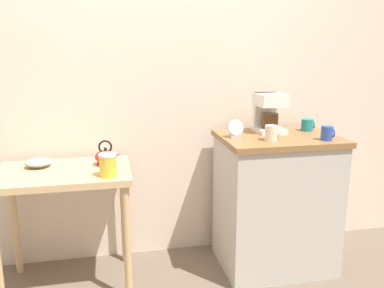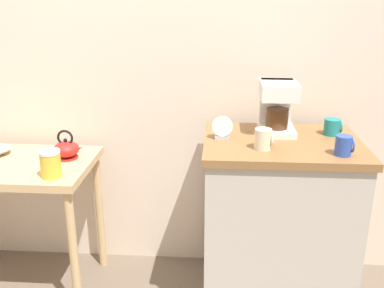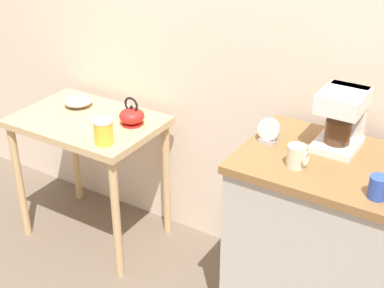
% 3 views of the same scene
% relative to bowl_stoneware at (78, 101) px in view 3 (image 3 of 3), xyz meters
% --- Properties ---
extents(ground_plane, '(8.00, 8.00, 0.00)m').
position_rel_bowl_stoneware_xyz_m(ground_plane, '(0.79, -0.09, -0.79)').
color(ground_plane, '#6B5B4C').
extents(back_wall, '(4.40, 0.10, 2.80)m').
position_rel_bowl_stoneware_xyz_m(back_wall, '(0.89, 0.28, 0.61)').
color(back_wall, beige).
rests_on(back_wall, ground_plane).
extents(wooden_table, '(0.79, 0.54, 0.76)m').
position_rel_bowl_stoneware_xyz_m(wooden_table, '(0.15, -0.10, -0.14)').
color(wooden_table, tan).
rests_on(wooden_table, ground_plane).
extents(kitchen_counter, '(0.75, 0.58, 0.92)m').
position_rel_bowl_stoneware_xyz_m(kitchen_counter, '(1.51, -0.12, -0.33)').
color(kitchen_counter, '#BCB7AD').
rests_on(kitchen_counter, ground_plane).
extents(bowl_stoneware, '(0.16, 0.16, 0.05)m').
position_rel_bowl_stoneware_xyz_m(bowl_stoneware, '(0.00, 0.00, 0.00)').
color(bowl_stoneware, '#9E998C').
rests_on(bowl_stoneware, wooden_table).
extents(teakettle, '(0.16, 0.13, 0.16)m').
position_rel_bowl_stoneware_xyz_m(teakettle, '(0.41, -0.03, 0.02)').
color(teakettle, red).
rests_on(teakettle, wooden_table).
extents(canister_enamel, '(0.10, 0.10, 0.13)m').
position_rel_bowl_stoneware_xyz_m(canister_enamel, '(0.42, -0.28, 0.04)').
color(canister_enamel, gold).
rests_on(canister_enamel, wooden_table).
extents(coffee_maker, '(0.18, 0.22, 0.26)m').
position_rel_bowl_stoneware_xyz_m(coffee_maker, '(1.49, 0.02, 0.27)').
color(coffee_maker, white).
rests_on(coffee_maker, kitchen_counter).
extents(mug_blue, '(0.08, 0.07, 0.09)m').
position_rel_bowl_stoneware_xyz_m(mug_blue, '(1.75, -0.30, 0.17)').
color(mug_blue, '#2D4CAD').
rests_on(mug_blue, kitchen_counter).
extents(mug_small_cream, '(0.08, 0.08, 0.10)m').
position_rel_bowl_stoneware_xyz_m(mug_small_cream, '(1.41, -0.25, 0.17)').
color(mug_small_cream, beige).
rests_on(mug_small_cream, kitchen_counter).
extents(table_clock, '(0.10, 0.05, 0.11)m').
position_rel_bowl_stoneware_xyz_m(table_clock, '(1.22, -0.11, 0.18)').
color(table_clock, '#B2B5BA').
rests_on(table_clock, kitchen_counter).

